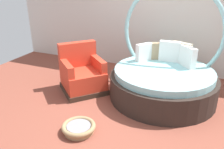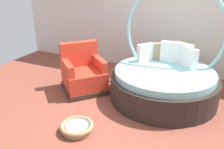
{
  "view_description": "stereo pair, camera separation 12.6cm",
  "coord_description": "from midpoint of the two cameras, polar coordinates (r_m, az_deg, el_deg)",
  "views": [
    {
      "loc": [
        0.95,
        -3.16,
        2.15
      ],
      "look_at": [
        -0.53,
        0.34,
        0.55
      ],
      "focal_mm": 37.36,
      "sensor_mm": 36.0,
      "label": 1
    },
    {
      "loc": [
        1.06,
        -3.11,
        2.15
      ],
      "look_at": [
        -0.53,
        0.34,
        0.55
      ],
      "focal_mm": 37.36,
      "sensor_mm": 36.0,
      "label": 2
    }
  ],
  "objects": [
    {
      "name": "ground_plane",
      "position": [
        3.94,
        5.91,
        -10.56
      ],
      "size": [
        8.0,
        8.0,
        0.02
      ],
      "primitive_type": "cube",
      "color": "brown"
    },
    {
      "name": "back_wall",
      "position": [
        5.63,
        14.69,
        14.42
      ],
      "size": [
        8.0,
        0.12,
        2.79
      ],
      "primitive_type": "cube",
      "color": "silver",
      "rests_on": "ground_plane"
    },
    {
      "name": "round_daybed",
      "position": [
        4.5,
        13.56,
        -0.69
      ],
      "size": [
        1.98,
        1.98,
        2.12
      ],
      "color": "#2D231E",
      "rests_on": "ground_plane"
    },
    {
      "name": "red_armchair",
      "position": [
        4.71,
        -6.29,
        0.0
      ],
      "size": [
        1.13,
        1.13,
        0.94
      ],
      "color": "#38281E",
      "rests_on": "ground_plane"
    },
    {
      "name": "pet_basket",
      "position": [
        3.6,
        -7.57,
        -12.63
      ],
      "size": [
        0.51,
        0.51,
        0.13
      ],
      "color": "#9E7F56",
      "rests_on": "ground_plane"
    }
  ]
}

